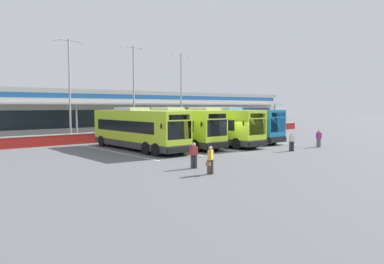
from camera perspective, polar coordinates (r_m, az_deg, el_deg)
name	(u,v)px	position (r m, az deg, el deg)	size (l,w,h in m)	color
ground_plane	(236,151)	(32.05, 6.85, -2.94)	(200.00, 200.00, 0.00)	#56565B
terminal_building	(97,112)	(53.86, -14.61, 3.02)	(70.00, 13.00, 6.00)	silver
red_barrier_wall	(145,135)	(43.14, -7.39, -0.39)	(60.00, 0.40, 1.10)	maroon
coach_bus_leftmost	(138,130)	(32.85, -8.46, 0.34)	(2.99, 12.15, 3.78)	#B7DB2D
coach_bus_left_centre	(174,128)	(35.39, -2.85, 0.65)	(2.99, 12.15, 3.78)	#B7DB2D
coach_bus_centre	(211,127)	(36.97, 2.98, 0.80)	(2.99, 12.15, 3.78)	#B7DB2D
coach_bus_right_centre	(233,125)	(40.72, 6.44, 1.08)	(2.99, 12.15, 3.78)	#1972B7
bay_stripe_far_west	(116,152)	(31.65, -11.82, -3.08)	(0.14, 13.00, 0.01)	silver
bay_stripe_west	(157,148)	(33.83, -5.54, -2.55)	(0.14, 13.00, 0.01)	silver
bay_stripe_mid_west	(191,145)	(36.37, -0.09, -2.07)	(0.14, 13.00, 0.01)	silver
bay_stripe_centre	(221,142)	(39.19, 4.61, -1.63)	(0.14, 13.00, 0.01)	silver
bay_stripe_mid_east	(248,140)	(42.25, 8.65, -1.25)	(0.14, 13.00, 0.01)	silver
pedestrian_with_handbag	(210,159)	(21.00, 2.87, -4.29)	(0.65, 0.42, 1.62)	#4C4238
pedestrian_in_dark_coat	(194,154)	(22.94, 0.29, -3.53)	(0.54, 0.37, 1.62)	#33333D
pedestrian_child	(292,141)	(32.73, 15.28, -1.38)	(0.54, 0.36, 1.62)	#33333D
pedestrian_near_bin	(319,138)	(36.68, 19.15, -0.88)	(0.49, 0.42, 1.62)	slate
lamp_post_west	(69,84)	(41.59, -18.56, 7.17)	(3.24, 0.28, 11.00)	#9E9EA3
lamp_post_centre	(134,86)	(44.73, -9.08, 7.10)	(3.24, 0.28, 11.00)	#9E9EA3
lamp_post_east	(181,88)	(50.04, -1.72, 6.83)	(3.24, 0.28, 11.00)	#9E9EA3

